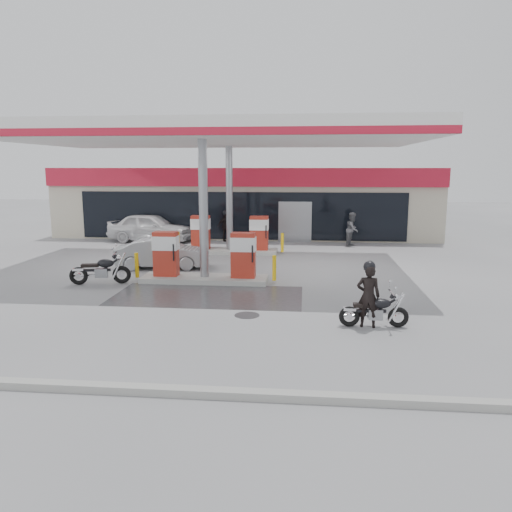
{
  "coord_description": "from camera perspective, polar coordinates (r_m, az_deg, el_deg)",
  "views": [
    {
      "loc": [
        3.56,
        -15.22,
        4.06
      ],
      "look_at": [
        1.99,
        0.65,
        1.2
      ],
      "focal_mm": 35.0,
      "sensor_mm": 36.0,
      "label": 1
    }
  ],
  "objects": [
    {
      "name": "parked_motorcycle",
      "position": [
        18.25,
        -17.28,
        -1.62
      ],
      "size": [
        2.07,
        0.84,
        1.08
      ],
      "rotation": [
        0.0,
        0.0,
        0.24
      ],
      "color": "black",
      "rests_on": "ground"
    },
    {
      "name": "wet_patch",
      "position": [
        16.04,
        -5.54,
        -4.53
      ],
      "size": [
        6.0,
        3.0,
        0.0
      ],
      "primitive_type": "cube",
      "color": "#4C4C4F",
      "rests_on": "ground"
    },
    {
      "name": "pump_island_near",
      "position": [
        17.9,
        -5.91,
        -0.67
      ],
      "size": [
        5.14,
        1.3,
        1.78
      ],
      "color": "#9E9E99",
      "rests_on": "ground"
    },
    {
      "name": "biker_main",
      "position": [
        13.04,
        12.71,
        -4.49
      ],
      "size": [
        0.62,
        0.43,
        1.63
      ],
      "primitive_type": "imported",
      "rotation": [
        0.0,
        0.0,
        3.07
      ],
      "color": "black",
      "rests_on": "ground"
    },
    {
      "name": "hatchback_silver",
      "position": [
        20.54,
        -10.67,
        0.31
      ],
      "size": [
        3.8,
        1.66,
        1.21
      ],
      "primitive_type": "imported",
      "rotation": [
        0.0,
        0.0,
        1.68
      ],
      "color": "#929699",
      "rests_on": "ground"
    },
    {
      "name": "drain_cover",
      "position": [
        13.91,
        -1.03,
        -6.78
      ],
      "size": [
        0.7,
        0.7,
        0.01
      ],
      "primitive_type": "cylinder",
      "color": "#38383A",
      "rests_on": "ground"
    },
    {
      "name": "main_motorcycle",
      "position": [
        13.18,
        13.45,
        -6.22
      ],
      "size": [
        1.78,
        0.68,
        0.91
      ],
      "rotation": [
        0.0,
        0.0,
        0.04
      ],
      "color": "black",
      "rests_on": "ground"
    },
    {
      "name": "store_building",
      "position": [
        31.42,
        -0.84,
        6.42
      ],
      "size": [
        22.0,
        8.22,
        4.0
      ],
      "color": "#BCB59E",
      "rests_on": "ground"
    },
    {
      "name": "pump_island_far",
      "position": [
        23.73,
        -3.02,
        2.03
      ],
      "size": [
        5.14,
        1.3,
        1.78
      ],
      "color": "#9E9E99",
      "rests_on": "ground"
    },
    {
      "name": "sedan_white",
      "position": [
        27.92,
        -11.96,
        3.21
      ],
      "size": [
        4.8,
        2.35,
        1.58
      ],
      "primitive_type": "imported",
      "rotation": [
        0.0,
        0.0,
        1.46
      ],
      "color": "silver",
      "rests_on": "ground"
    },
    {
      "name": "attendant",
      "position": [
        26.32,
        10.96,
        3.02
      ],
      "size": [
        0.94,
        1.04,
        1.74
      ],
      "primitive_type": "imported",
      "rotation": [
        0.0,
        0.0,
        1.17
      ],
      "color": "#5C5C61",
      "rests_on": "ground"
    },
    {
      "name": "kerb",
      "position": [
        9.8,
        -16.72,
        -14.26
      ],
      "size": [
        28.0,
        0.25,
        0.15
      ],
      "primitive_type": "cube",
      "color": "gray",
      "rests_on": "ground"
    },
    {
      "name": "canopy",
      "position": [
        20.56,
        -4.43,
        13.51
      ],
      "size": [
        16.0,
        10.02,
        5.51
      ],
      "color": "silver",
      "rests_on": "ground"
    },
    {
      "name": "biker_walking",
      "position": [
        27.56,
        -3.51,
        3.38
      ],
      "size": [
        1.02,
        0.83,
        1.62
      ],
      "primitive_type": "imported",
      "rotation": [
        0.0,
        0.0,
        0.55
      ],
      "color": "black",
      "rests_on": "ground"
    },
    {
      "name": "parked_car_left",
      "position": [
        29.37,
        -10.31,
        3.37
      ],
      "size": [
        4.98,
        3.3,
        1.34
      ],
      "primitive_type": "imported",
      "rotation": [
        0.0,
        0.0,
        1.23
      ],
      "color": "#A9ACB1",
      "rests_on": "ground"
    },
    {
      "name": "ground",
      "position": [
        16.15,
        -7.28,
        -4.48
      ],
      "size": [
        90.0,
        90.0,
        0.0
      ],
      "primitive_type": "plane",
      "color": "gray",
      "rests_on": "ground"
    }
  ]
}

